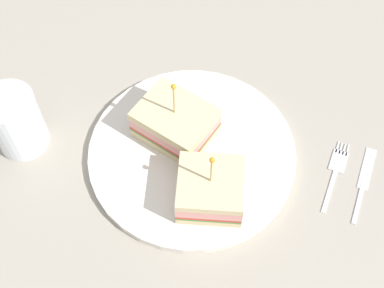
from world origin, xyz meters
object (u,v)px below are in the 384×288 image
Objects in this scene: plate at (192,154)px; sandwich_half_front at (175,123)px; sandwich_half_back at (211,189)px; knife at (364,180)px; drink_glass at (17,123)px; fork at (336,169)px.

sandwich_half_front reaches higher than plate.
plate is 8.31cm from sandwich_half_back.
drink_glass is at bearing 63.90° from knife.
sandwich_half_back is 19.06cm from fork.
fork is 0.94× the size of knife.
plate is 3.02× the size of fork.
plate is 3.02× the size of drink_glass.
knife is at bearing -135.01° from fork.
fork is 4.10cm from knife.
plate is 20.64cm from fork.
sandwich_half_back is (-11.41, -1.36, -0.15)cm from sandwich_half_front.
knife is (-2.90, -2.90, 0.00)cm from fork.
sandwich_half_back reaches higher than drink_glass.
sandwich_half_front is 23.79cm from fork.
drink_glass is at bearing 51.58° from sandwich_half_back.
plate is 25.03cm from drink_glass.
drink_glass reaches higher than knife.
sandwich_half_front is at bearing 18.72° from plate.
sandwich_half_front is at bearing 56.62° from knife.
sandwich_half_back is at bearing -173.18° from sandwich_half_front.
sandwich_half_back is at bearing 80.22° from knife.
sandwich_half_back is at bearing -128.42° from drink_glass.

